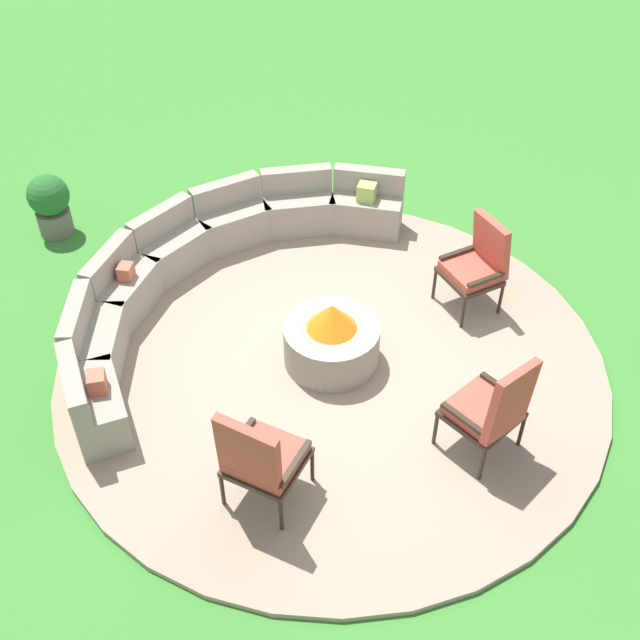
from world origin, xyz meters
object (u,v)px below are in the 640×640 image
at_px(potted_plant_1, 50,203).
at_px(curved_stone_bench, 206,267).
at_px(lounge_chair_back_left, 478,263).
at_px(fire_pit, 332,339).
at_px(lounge_chair_front_left, 260,458).
at_px(lounge_chair_front_right, 493,408).

bearing_deg(potted_plant_1, curved_stone_bench, -64.92).
bearing_deg(lounge_chair_back_left, fire_pit, 92.07).
bearing_deg(lounge_chair_back_left, lounge_chair_front_left, 112.55).
height_order(fire_pit, lounge_chair_back_left, lounge_chair_back_left).
relative_size(lounge_chair_front_left, lounge_chair_back_left, 1.10).
relative_size(fire_pit, lounge_chair_front_left, 0.82).
bearing_deg(fire_pit, potted_plant_1, 110.86).
distance_m(fire_pit, curved_stone_bench, 1.77).
height_order(fire_pit, lounge_chair_front_left, lounge_chair_front_left).
distance_m(curved_stone_bench, lounge_chair_front_left, 2.93).
bearing_deg(potted_plant_1, lounge_chair_back_left, -50.83).
relative_size(fire_pit, curved_stone_bench, 0.20).
relative_size(curved_stone_bench, lounge_chair_back_left, 4.41).
bearing_deg(fire_pit, lounge_chair_front_left, -144.39).
bearing_deg(lounge_chair_front_right, potted_plant_1, 101.66).
bearing_deg(lounge_chair_back_left, curved_stone_bench, 57.43).
bearing_deg(lounge_chair_front_right, lounge_chair_back_left, 42.67).
height_order(fire_pit, potted_plant_1, potted_plant_1).
relative_size(lounge_chair_front_left, potted_plant_1, 1.47).
bearing_deg(curved_stone_bench, lounge_chair_front_right, -74.77).
distance_m(fire_pit, potted_plant_1, 4.04).
xyz_separation_m(fire_pit, lounge_chair_front_right, (0.46, -1.72, 0.28)).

